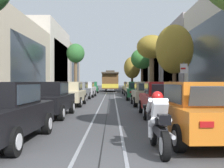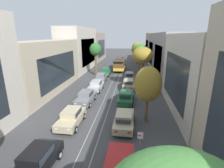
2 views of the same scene
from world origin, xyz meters
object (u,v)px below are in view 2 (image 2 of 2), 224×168
(street_tree_kerb_left_second, at_px, (95,50))
(street_tree_kerb_right_fourth, at_px, (140,51))
(parked_car_silver_fifth_left, at_px, (96,86))
(parked_car_beige_fifth_right, at_px, (128,84))
(parked_car_grey_sixth_right, at_px, (129,76))
(pedestrian_on_left_pavement, at_px, (151,89))
(parked_car_black_second_left, at_px, (37,161))
(parked_car_green_far_left, at_px, (106,72))
(street_tree_kerb_right_far, at_px, (137,49))
(parked_car_red_second_right, at_px, (118,167))
(parked_car_beige_mid_right, at_px, (124,120))
(parked_car_green_fourth_right, at_px, (126,97))
(street_tree_kerb_right_second, at_px, (148,84))
(cable_car_trolley, at_px, (120,64))
(parked_car_grey_sixth_left, at_px, (101,78))
(street_sign_post, at_px, (140,144))
(parked_car_grey_fourth_left, at_px, (86,97))
(street_tree_kerb_right_mid, at_px, (142,56))
(parked_car_beige_mid_left, at_px, (71,117))

(street_tree_kerb_left_second, height_order, street_tree_kerb_right_fourth, street_tree_kerb_left_second)
(parked_car_silver_fifth_left, relative_size, parked_car_beige_fifth_right, 1.01)
(parked_car_grey_sixth_right, xyz_separation_m, pedestrian_on_left_pavement, (3.36, -8.48, 0.13))
(parked_car_black_second_left, relative_size, parked_car_green_far_left, 1.00)
(parked_car_black_second_left, distance_m, street_tree_kerb_right_far, 46.05)
(parked_car_red_second_right, xyz_separation_m, parked_car_grey_sixth_right, (0.04, 23.85, 0.00))
(parked_car_grey_sixth_right, bearing_deg, pedestrian_on_left_pavement, -68.41)
(parked_car_beige_mid_right, bearing_deg, parked_car_green_fourth_right, 91.05)
(street_tree_kerb_left_second, relative_size, street_tree_kerb_right_second, 1.22)
(parked_car_green_far_left, distance_m, parked_car_beige_fifth_right, 10.43)
(parked_car_green_fourth_right, bearing_deg, cable_car_trolley, 96.69)
(parked_car_grey_sixth_left, relative_size, parked_car_green_far_left, 0.99)
(parked_car_black_second_left, relative_size, parked_car_grey_sixth_left, 1.00)
(parked_car_black_second_left, relative_size, parked_car_red_second_right, 1.00)
(parked_car_grey_sixth_right, relative_size, pedestrian_on_left_pavement, 2.67)
(cable_car_trolley, xyz_separation_m, street_sign_post, (3.86, -31.73, -0.07))
(parked_car_beige_fifth_right, height_order, street_tree_kerb_right_second, street_tree_kerb_right_second)
(parked_car_beige_fifth_right, bearing_deg, parked_car_grey_sixth_right, 89.97)
(parked_car_grey_sixth_left, bearing_deg, street_tree_kerb_right_second, -62.42)
(parked_car_green_far_left, relative_size, street_tree_kerb_left_second, 0.63)
(parked_car_black_second_left, bearing_deg, street_tree_kerb_left_second, 94.60)
(parked_car_grey_fourth_left, distance_m, street_tree_kerb_right_fourth, 21.81)
(parked_car_green_fourth_right, relative_size, cable_car_trolley, 0.48)
(parked_car_beige_fifth_right, relative_size, street_tree_kerb_right_mid, 0.64)
(parked_car_beige_fifth_right, bearing_deg, street_tree_kerb_right_fourth, 80.21)
(parked_car_grey_fourth_left, relative_size, street_tree_kerb_left_second, 0.63)
(parked_car_grey_fourth_left, distance_m, parked_car_beige_fifth_right, 8.66)
(street_tree_kerb_left_second, bearing_deg, cable_car_trolley, 47.49)
(street_tree_kerb_right_far, bearing_deg, parked_car_green_fourth_right, -93.21)
(parked_car_green_far_left, distance_m, parked_car_beige_mid_right, 21.92)
(street_tree_kerb_right_second, bearing_deg, parked_car_green_fourth_right, 116.92)
(parked_car_grey_fourth_left, height_order, parked_car_beige_fifth_right, same)
(parked_car_grey_fourth_left, relative_size, parked_car_grey_sixth_right, 1.00)
(parked_car_beige_mid_left, distance_m, parked_car_grey_sixth_left, 15.97)
(parked_car_beige_mid_right, distance_m, street_tree_kerb_right_second, 4.10)
(street_tree_kerb_right_second, relative_size, street_tree_kerb_right_mid, 0.84)
(parked_car_red_second_right, xyz_separation_m, street_tree_kerb_right_second, (2.18, 7.62, 3.11))
(parked_car_green_fourth_right, xyz_separation_m, street_sign_post, (1.40, -10.80, 0.79))
(parked_car_green_fourth_right, xyz_separation_m, street_tree_kerb_right_second, (2.29, -4.50, 3.11))
(parked_car_green_far_left, height_order, street_tree_kerb_right_mid, street_tree_kerb_right_mid)
(parked_car_black_second_left, relative_size, parked_car_beige_mid_left, 1.00)
(parked_car_grey_sixth_left, height_order, parked_car_grey_sixth_right, same)
(parked_car_silver_fifth_left, xyz_separation_m, street_tree_kerb_right_second, (7.23, -9.16, 3.11))
(parked_car_beige_fifth_right, height_order, street_tree_kerb_left_second, street_tree_kerb_left_second)
(parked_car_silver_fifth_left, distance_m, street_tree_kerb_right_fourth, 16.99)
(parked_car_black_second_left, distance_m, street_sign_post, 6.73)
(street_tree_kerb_right_far, bearing_deg, parked_car_grey_fourth_left, -101.74)
(parked_car_green_far_left, bearing_deg, parked_car_beige_fifth_right, -59.99)
(parked_car_red_second_right, bearing_deg, parked_car_beige_fifth_right, 89.88)
(parked_car_grey_sixth_left, distance_m, cable_car_trolley, 11.53)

